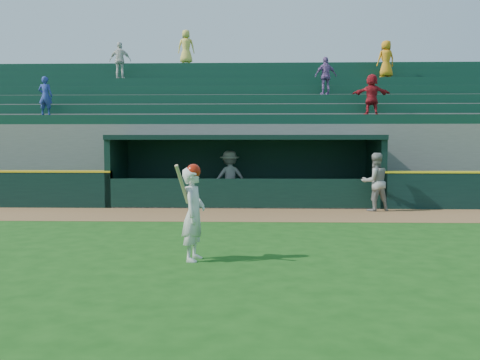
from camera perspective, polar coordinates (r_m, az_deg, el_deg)
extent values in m
plane|color=#184812|center=(11.51, -0.26, -7.03)|extent=(120.00, 120.00, 0.00)
cube|color=brown|center=(16.34, 0.37, -3.73)|extent=(40.00, 3.00, 0.01)
imported|color=gray|center=(17.71, 14.21, -0.21)|extent=(1.04, 0.89, 1.88)
imported|color=#959591|center=(19.16, -1.11, 0.28)|extent=(1.38, 1.00, 1.92)
cube|color=#60605C|center=(19.12, 0.58, -2.55)|extent=(9.00, 2.60, 0.04)
cube|color=black|center=(19.66, -12.94, 0.83)|extent=(0.20, 2.60, 2.30)
cube|color=black|center=(19.47, 14.25, 0.78)|extent=(0.20, 2.60, 2.30)
cube|color=black|center=(20.32, 0.67, 1.03)|extent=(9.40, 0.20, 2.30)
cube|color=black|center=(18.99, 0.59, 4.54)|extent=(9.40, 2.80, 0.16)
cube|color=black|center=(17.85, 0.50, -1.47)|extent=(9.00, 0.16, 1.00)
cube|color=brown|center=(19.89, 0.63, -1.63)|extent=(8.40, 0.45, 0.10)
cube|color=slate|center=(20.83, 0.70, 1.95)|extent=(34.00, 0.85, 2.91)
cube|color=#0F3828|center=(20.71, 0.69, 6.46)|extent=(34.00, 0.60, 0.36)
cube|color=slate|center=(21.67, 0.74, 2.62)|extent=(34.00, 0.85, 3.36)
cube|color=#0F3828|center=(21.59, 0.74, 7.55)|extent=(34.00, 0.60, 0.36)
cube|color=slate|center=(22.52, 0.78, 3.24)|extent=(34.00, 0.85, 3.81)
cube|color=#0F3828|center=(22.47, 0.78, 8.57)|extent=(34.00, 0.60, 0.36)
cube|color=slate|center=(23.37, 0.82, 3.82)|extent=(34.00, 0.85, 4.26)
cube|color=#0F3828|center=(23.35, 0.82, 9.50)|extent=(34.00, 0.60, 0.36)
cube|color=slate|center=(24.22, 0.86, 4.36)|extent=(34.00, 0.85, 4.71)
cube|color=#0F3828|center=(24.24, 0.86, 10.37)|extent=(34.00, 0.60, 0.36)
cube|color=slate|center=(25.07, 0.89, 4.86)|extent=(34.00, 0.85, 5.16)
cube|color=#0F3828|center=(25.14, 0.89, 11.17)|extent=(34.00, 0.60, 0.36)
cube|color=slate|center=(25.92, 0.92, 5.33)|extent=(34.00, 0.85, 5.61)
cube|color=#0F3828|center=(26.04, 0.92, 11.92)|extent=(34.00, 0.60, 0.36)
cube|color=slate|center=(26.50, 0.94, 5.30)|extent=(34.50, 0.30, 5.61)
imported|color=orange|center=(25.05, 15.30, 12.33)|extent=(0.91, 0.71, 1.64)
imported|color=silver|center=(25.16, -12.66, 12.33)|extent=(0.98, 0.46, 1.64)
imported|color=#AE1A25|center=(21.25, 13.86, 8.85)|extent=(1.44, 0.50, 1.54)
imported|color=#293C99|center=(22.37, -20.05, 8.43)|extent=(0.57, 0.39, 1.50)
imported|color=#EDCE53|center=(26.43, -5.77, 13.95)|extent=(0.82, 0.57, 1.61)
imported|color=#8B5FA4|center=(22.76, 9.14, 10.90)|extent=(0.98, 0.57, 1.57)
imported|color=silver|center=(10.02, -4.96, -3.64)|extent=(0.51, 0.69, 1.75)
sphere|color=#AA1B09|center=(9.94, -4.99, 0.95)|extent=(0.27, 0.27, 0.27)
cylinder|color=tan|center=(9.76, -6.19, -0.47)|extent=(0.23, 0.50, 0.76)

